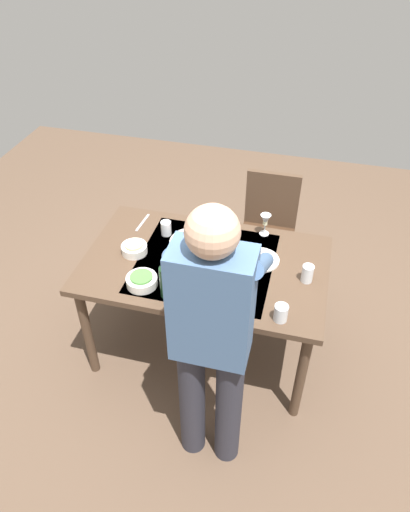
{
  "coord_description": "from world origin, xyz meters",
  "views": [
    {
      "loc": [
        -0.55,
        2.14,
        2.66
      ],
      "look_at": [
        0.0,
        0.0,
        0.83
      ],
      "focal_mm": 33.44,
      "sensor_mm": 36.0,
      "label": 1
    }
  ],
  "objects": [
    {
      "name": "ground_plane",
      "position": [
        0.0,
        0.0,
        0.0
      ],
      "size": [
        6.0,
        6.0,
        0.0
      ],
      "primitive_type": "plane",
      "color": "brown"
    },
    {
      "name": "water_cup_near_right",
      "position": [
        -0.61,
        0.01,
        0.83
      ],
      "size": [
        0.07,
        0.07,
        0.11
      ],
      "primitive_type": "cylinder",
      "color": "silver",
      "rests_on": "dining_table"
    },
    {
      "name": "water_cup_far_left",
      "position": [
        -0.5,
        0.35,
        0.83
      ],
      "size": [
        0.07,
        0.07,
        0.1
      ],
      "primitive_type": "cylinder",
      "color": "silver",
      "rests_on": "dining_table"
    },
    {
      "name": "dinner_plate_near",
      "position": [
        -0.32,
        -0.1,
        0.78
      ],
      "size": [
        0.23,
        0.23,
        0.01
      ],
      "primitive_type": "cylinder",
      "color": "white",
      "rests_on": "dining_table"
    },
    {
      "name": "water_cup_near_left",
      "position": [
        0.32,
        -0.21,
        0.83
      ],
      "size": [
        0.07,
        0.07,
        0.1
      ],
      "primitive_type": "cylinder",
      "color": "silver",
      "rests_on": "dining_table"
    },
    {
      "name": "wine_glass_left",
      "position": [
        -0.3,
        -0.37,
        0.88
      ],
      "size": [
        0.07,
        0.07,
        0.15
      ],
      "color": "white",
      "rests_on": "dining_table"
    },
    {
      "name": "dining_table",
      "position": [
        0.0,
        0.0,
        0.7
      ],
      "size": [
        1.48,
        0.9,
        0.78
      ],
      "color": "#4C3828",
      "rests_on": "ground_plane"
    },
    {
      "name": "side_bowl_bread",
      "position": [
        0.45,
        0.02,
        0.81
      ],
      "size": [
        0.16,
        0.16,
        0.07
      ],
      "color": "white",
      "rests_on": "dining_table"
    },
    {
      "name": "serving_bowl_pasta",
      "position": [
        0.1,
        -0.11,
        0.81
      ],
      "size": [
        0.3,
        0.3,
        0.07
      ],
      "color": "white",
      "rests_on": "dining_table"
    },
    {
      "name": "chair_near",
      "position": [
        -0.28,
        -0.83,
        0.53
      ],
      "size": [
        0.4,
        0.4,
        0.91
      ],
      "color": "#352114",
      "rests_on": "ground_plane"
    },
    {
      "name": "side_bowl_salad",
      "position": [
        0.3,
        0.28,
        0.81
      ],
      "size": [
        0.18,
        0.18,
        0.07
      ],
      "color": "white",
      "rests_on": "dining_table"
    },
    {
      "name": "person_server",
      "position": [
        -0.22,
        0.71,
        0.96
      ],
      "size": [
        0.42,
        0.61,
        1.69
      ],
      "color": "#2D2D38",
      "rests_on": "ground_plane"
    },
    {
      "name": "wine_bottle",
      "position": [
        0.14,
        0.33,
        0.89
      ],
      "size": [
        0.07,
        0.07,
        0.3
      ],
      "color": "black",
      "rests_on": "dining_table"
    },
    {
      "name": "dinner_plate_far",
      "position": [
        -0.05,
        0.26,
        0.78
      ],
      "size": [
        0.23,
        0.23,
        0.01
      ],
      "primitive_type": "cylinder",
      "color": "white",
      "rests_on": "dining_table"
    },
    {
      "name": "table_knife",
      "position": [
        0.51,
        -0.29,
        0.78
      ],
      "size": [
        0.03,
        0.2,
        0.0
      ],
      "primitive_type": "cube",
      "rotation": [
        0.0,
        0.0,
        -0.08
      ],
      "color": "silver",
      "rests_on": "dining_table"
    }
  ]
}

